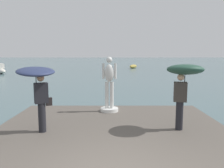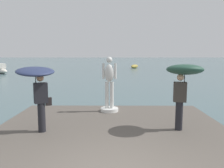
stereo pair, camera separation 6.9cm
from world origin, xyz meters
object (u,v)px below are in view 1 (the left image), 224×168
object	(u,v)px
statue_white_figure	(109,89)
onlooker_left	(38,81)
boat_near	(133,66)
onlooker_right	(184,76)

from	to	relation	value
statue_white_figure	onlooker_left	size ratio (longest dim) A/B	1.11
statue_white_figure	boat_near	distance (m)	37.37
onlooker_left	onlooker_right	distance (m)	4.35
boat_near	onlooker_right	bearing A→B (deg)	-93.18
statue_white_figure	onlooker_left	world-z (taller)	statue_white_figure
onlooker_left	boat_near	bearing A→B (deg)	80.64
statue_white_figure	boat_near	size ratio (longest dim) A/B	0.67
statue_white_figure	boat_near	xyz separation A→B (m)	(4.47, 37.10, -0.93)
onlooker_right	boat_near	world-z (taller)	onlooker_right
statue_white_figure	onlooker_right	size ratio (longest dim) A/B	1.08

